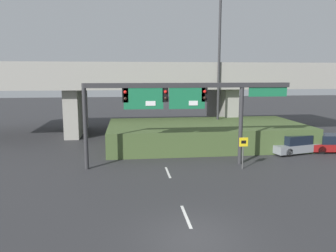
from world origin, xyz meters
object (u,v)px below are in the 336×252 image
at_px(parked_sedan_mid_right, 295,144).
at_px(parked_sedan_near_right, 254,141).
at_px(speed_limit_sign, 243,148).
at_px(signal_gantry, 179,99).
at_px(parked_sedan_far_right, 335,144).
at_px(highway_light_pole_near, 219,59).

bearing_deg(parked_sedan_mid_right, parked_sedan_near_right, 131.86).
bearing_deg(speed_limit_sign, parked_sedan_near_right, 62.15).
distance_m(signal_gantry, parked_sedan_mid_right, 10.99).
relative_size(speed_limit_sign, parked_sedan_near_right, 0.47).
bearing_deg(parked_sedan_far_right, speed_limit_sign, -149.65).
distance_m(parked_sedan_near_right, parked_sedan_mid_right, 3.30).
xyz_separation_m(parked_sedan_near_right, parked_sedan_mid_right, (2.72, -1.86, 0.00)).
distance_m(highway_light_pole_near, parked_sedan_mid_right, 10.56).
relative_size(highway_light_pole_near, parked_sedan_mid_right, 3.11).
relative_size(signal_gantry, parked_sedan_near_right, 3.00).
bearing_deg(highway_light_pole_near, parked_sedan_near_right, -66.06).
bearing_deg(parked_sedan_far_right, parked_sedan_mid_right, -173.24).
height_order(speed_limit_sign, parked_sedan_far_right, speed_limit_sign).
bearing_deg(highway_light_pole_near, speed_limit_sign, -96.05).
xyz_separation_m(signal_gantry, parked_sedan_mid_right, (9.91, 2.67, -3.93)).
bearing_deg(parked_sedan_near_right, signal_gantry, -153.70).
bearing_deg(parked_sedan_mid_right, signal_gantry, -178.64).
relative_size(speed_limit_sign, parked_sedan_mid_right, 0.47).
height_order(speed_limit_sign, highway_light_pole_near, highway_light_pole_near).
bearing_deg(signal_gantry, parked_sedan_mid_right, 15.10).
distance_m(speed_limit_sign, parked_sedan_far_right, 10.05).
bearing_deg(parked_sedan_mid_right, highway_light_pole_near, 112.93).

